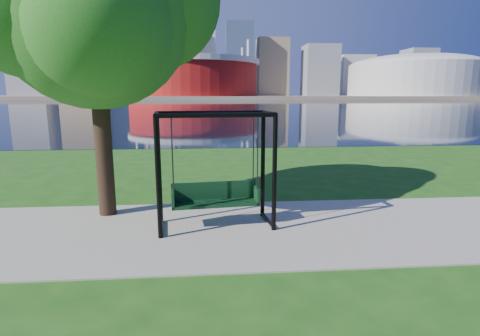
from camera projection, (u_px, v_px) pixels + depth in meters
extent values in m
plane|color=#1E5114|center=(242.00, 222.00, 8.51)|extent=(900.00, 900.00, 0.00)
cube|color=#9E937F|center=(244.00, 229.00, 8.01)|extent=(120.00, 4.00, 0.03)
cube|color=black|center=(211.00, 105.00, 108.24)|extent=(900.00, 180.00, 0.02)
cube|color=#937F60|center=(209.00, 97.00, 307.53)|extent=(900.00, 228.00, 2.00)
cylinder|color=maroon|center=(193.00, 78.00, 234.97)|extent=(80.00, 80.00, 22.00)
cylinder|color=silver|center=(193.00, 63.00, 233.14)|extent=(83.00, 83.00, 3.00)
cylinder|color=silver|center=(243.00, 72.00, 255.27)|extent=(2.00, 2.00, 32.00)
cylinder|color=silver|center=(145.00, 72.00, 249.90)|extent=(2.00, 2.00, 32.00)
cylinder|color=silver|center=(134.00, 68.00, 212.75)|extent=(2.00, 2.00, 32.00)
cylinder|color=silver|center=(248.00, 68.00, 218.11)|extent=(2.00, 2.00, 32.00)
cylinder|color=beige|center=(414.00, 81.00, 246.99)|extent=(84.00, 84.00, 20.00)
ellipsoid|color=beige|center=(415.00, 66.00, 245.25)|extent=(84.00, 84.00, 15.12)
cube|color=gray|center=(30.00, 56.00, 293.85)|extent=(28.00, 28.00, 62.00)
cube|color=#998466|center=(77.00, 37.00, 284.83)|extent=(26.00, 26.00, 88.00)
cube|color=slate|center=(124.00, 38.00, 311.04)|extent=(30.00, 24.00, 95.00)
cube|color=gray|center=(158.00, 49.00, 296.15)|extent=(24.00, 24.00, 72.00)
cube|color=silver|center=(197.00, 49.00, 327.16)|extent=(32.00, 28.00, 80.00)
cube|color=slate|center=(239.00, 60.00, 307.69)|extent=(22.00, 22.00, 58.00)
cube|color=#998466|center=(272.00, 68.00, 325.77)|extent=(26.00, 26.00, 48.00)
cube|color=gray|center=(320.00, 71.00, 319.83)|extent=(28.00, 24.00, 42.00)
cube|color=silver|center=(354.00, 76.00, 348.12)|extent=(30.00, 26.00, 36.00)
cube|color=gray|center=(417.00, 73.00, 332.25)|extent=(24.00, 24.00, 40.00)
cube|color=#998466|center=(449.00, 78.00, 350.95)|extent=(26.00, 26.00, 32.00)
cylinder|color=black|center=(158.00, 179.00, 7.28)|extent=(0.11, 0.11, 2.46)
cylinder|color=black|center=(274.00, 175.00, 7.73)|extent=(0.11, 0.11, 2.46)
cylinder|color=black|center=(159.00, 170.00, 8.21)|extent=(0.11, 0.11, 2.46)
cylinder|color=black|center=(263.00, 166.00, 8.65)|extent=(0.11, 0.11, 2.46)
cylinder|color=black|center=(217.00, 115.00, 7.27)|extent=(2.35, 0.35, 0.10)
cylinder|color=black|center=(211.00, 113.00, 8.20)|extent=(2.35, 0.35, 0.10)
cylinder|color=black|center=(156.00, 115.00, 7.51)|extent=(0.20, 0.97, 0.10)
cylinder|color=black|center=(161.00, 227.00, 7.97)|extent=(0.18, 0.97, 0.08)
cylinder|color=black|center=(269.00, 113.00, 7.95)|extent=(0.20, 0.97, 0.10)
cylinder|color=black|center=(268.00, 220.00, 8.41)|extent=(0.18, 0.97, 0.08)
cube|color=black|center=(215.00, 204.00, 8.10)|extent=(1.91, 0.68, 0.06)
cube|color=black|center=(214.00, 191.00, 8.26)|extent=(1.87, 0.26, 0.41)
cube|color=black|center=(173.00, 199.00, 7.90)|extent=(0.11, 0.48, 0.36)
cube|color=black|center=(256.00, 195.00, 8.24)|extent=(0.11, 0.48, 0.36)
cylinder|color=#2D2C31|center=(172.00, 156.00, 7.54)|extent=(0.03, 0.03, 1.55)
cylinder|color=#2D2C31|center=(258.00, 154.00, 7.87)|extent=(0.03, 0.03, 1.55)
cylinder|color=#2D2C31|center=(172.00, 153.00, 7.92)|extent=(0.03, 0.03, 1.55)
cylinder|color=#2D2C31|center=(253.00, 151.00, 8.25)|extent=(0.03, 0.03, 1.55)
cylinder|color=black|center=(103.00, 133.00, 8.65)|extent=(0.39, 0.39, 3.95)
sphere|color=#27601C|center=(94.00, 10.00, 8.13)|extent=(4.31, 4.31, 4.31)
sphere|color=#27601C|center=(151.00, 0.00, 8.69)|extent=(3.23, 3.23, 3.23)
sphere|color=#27601C|center=(99.00, 23.00, 7.28)|extent=(2.87, 2.87, 2.87)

